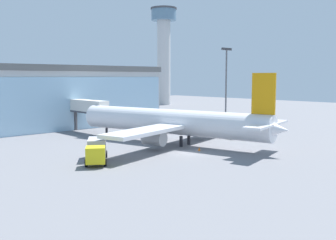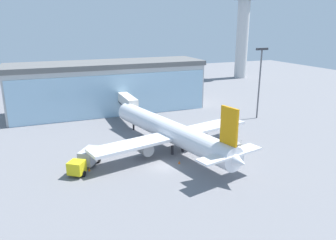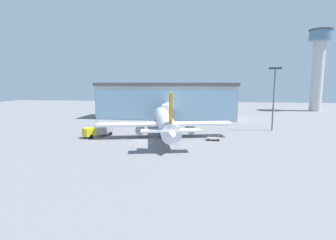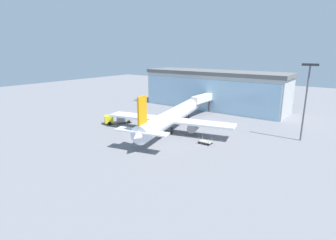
{
  "view_description": "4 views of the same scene",
  "coord_description": "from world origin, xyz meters",
  "px_view_note": "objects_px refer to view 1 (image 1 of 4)",
  "views": [
    {
      "loc": [
        -38.66,
        -36.0,
        10.41
      ],
      "look_at": [
        4.0,
        7.66,
        3.68
      ],
      "focal_mm": 42.0,
      "sensor_mm": 36.0,
      "label": 1
    },
    {
      "loc": [
        -18.1,
        -44.89,
        22.21
      ],
      "look_at": [
        4.04,
        7.93,
        5.17
      ],
      "focal_mm": 35.0,
      "sensor_mm": 36.0,
      "label": 2
    },
    {
      "loc": [
        12.61,
        -54.86,
        12.85
      ],
      "look_at": [
        4.64,
        6.38,
        3.92
      ],
      "focal_mm": 28.0,
      "sensor_mm": 36.0,
      "label": 3
    },
    {
      "loc": [
        39.29,
        -44.51,
        19.12
      ],
      "look_at": [
        3.13,
        6.37,
        2.71
      ],
      "focal_mm": 28.0,
      "sensor_mm": 36.0,
      "label": 4
    }
  ],
  "objects_px": {
    "apron_light_mast": "(226,78)",
    "baggage_cart": "(235,136)",
    "airplane": "(174,122)",
    "safety_cone_wingtip": "(105,161)",
    "jet_bridge": "(87,107)",
    "catering_truck": "(97,150)",
    "control_tower": "(164,46)",
    "safety_cone_nose": "(199,149)"
  },
  "relations": [
    {
      "from": "airplane",
      "to": "safety_cone_wingtip",
      "type": "distance_m",
      "value": 16.02
    },
    {
      "from": "baggage_cart",
      "to": "airplane",
      "type": "bearing_deg",
      "value": -14.07
    },
    {
      "from": "jet_bridge",
      "to": "baggage_cart",
      "type": "bearing_deg",
      "value": -150.33
    },
    {
      "from": "apron_light_mast",
      "to": "catering_truck",
      "type": "xyz_separation_m",
      "value": [
        -43.04,
        -13.08,
        -8.59
      ]
    },
    {
      "from": "jet_bridge",
      "to": "apron_light_mast",
      "type": "distance_m",
      "value": 31.7
    },
    {
      "from": "baggage_cart",
      "to": "catering_truck",
      "type": "bearing_deg",
      "value": -0.42
    },
    {
      "from": "baggage_cart",
      "to": "safety_cone_wingtip",
      "type": "xyz_separation_m",
      "value": [
        -26.65,
        -0.11,
        -0.23
      ]
    },
    {
      "from": "control_tower",
      "to": "apron_light_mast",
      "type": "distance_m",
      "value": 63.17
    },
    {
      "from": "control_tower",
      "to": "safety_cone_nose",
      "type": "height_order",
      "value": "control_tower"
    },
    {
      "from": "airplane",
      "to": "safety_cone_wingtip",
      "type": "xyz_separation_m",
      "value": [
        -15.34,
        -3.37,
        -3.17
      ]
    },
    {
      "from": "apron_light_mast",
      "to": "baggage_cart",
      "type": "distance_m",
      "value": 23.53
    },
    {
      "from": "apron_light_mast",
      "to": "airplane",
      "type": "relative_size",
      "value": 0.46
    },
    {
      "from": "airplane",
      "to": "baggage_cart",
      "type": "relative_size",
      "value": 12.62
    },
    {
      "from": "catering_truck",
      "to": "safety_cone_wingtip",
      "type": "relative_size",
      "value": 13.05
    },
    {
      "from": "control_tower",
      "to": "safety_cone_wingtip",
      "type": "xyz_separation_m",
      "value": [
        -74.67,
        -67.62,
        -21.39
      ]
    },
    {
      "from": "safety_cone_nose",
      "to": "baggage_cart",
      "type": "bearing_deg",
      "value": 13.56
    },
    {
      "from": "catering_truck",
      "to": "control_tower",
      "type": "bearing_deg",
      "value": 167.99
    },
    {
      "from": "apron_light_mast",
      "to": "safety_cone_nose",
      "type": "xyz_separation_m",
      "value": [
        -28.65,
        -17.26,
        -9.78
      ]
    },
    {
      "from": "airplane",
      "to": "catering_truck",
      "type": "distance_m",
      "value": 15.88
    },
    {
      "from": "jet_bridge",
      "to": "safety_cone_wingtip",
      "type": "distance_m",
      "value": 28.01
    },
    {
      "from": "apron_light_mast",
      "to": "baggage_cart",
      "type": "bearing_deg",
      "value": -138.54
    },
    {
      "from": "jet_bridge",
      "to": "baggage_cart",
      "type": "distance_m",
      "value": 28.04
    },
    {
      "from": "catering_truck",
      "to": "baggage_cart",
      "type": "height_order",
      "value": "catering_truck"
    },
    {
      "from": "safety_cone_nose",
      "to": "safety_cone_wingtip",
      "type": "xyz_separation_m",
      "value": [
        -14.12,
        2.91,
        0.0
      ]
    },
    {
      "from": "baggage_cart",
      "to": "safety_cone_nose",
      "type": "distance_m",
      "value": 12.89
    },
    {
      "from": "baggage_cart",
      "to": "jet_bridge",
      "type": "bearing_deg",
      "value": -58.84
    },
    {
      "from": "jet_bridge",
      "to": "airplane",
      "type": "xyz_separation_m",
      "value": [
        2.19,
        -20.95,
        -1.26
      ]
    },
    {
      "from": "apron_light_mast",
      "to": "catering_truck",
      "type": "distance_m",
      "value": 45.8
    },
    {
      "from": "jet_bridge",
      "to": "catering_truck",
      "type": "xyz_separation_m",
      "value": [
        -13.43,
        -23.06,
        -3.24
      ]
    },
    {
      "from": "apron_light_mast",
      "to": "safety_cone_nose",
      "type": "height_order",
      "value": "apron_light_mast"
    },
    {
      "from": "control_tower",
      "to": "catering_truck",
      "type": "bearing_deg",
      "value": -138.48
    },
    {
      "from": "jet_bridge",
      "to": "safety_cone_wingtip",
      "type": "xyz_separation_m",
      "value": [
        -13.15,
        -24.33,
        -4.43
      ]
    },
    {
      "from": "control_tower",
      "to": "airplane",
      "type": "height_order",
      "value": "control_tower"
    },
    {
      "from": "apron_light_mast",
      "to": "jet_bridge",
      "type": "bearing_deg",
      "value": 161.38
    },
    {
      "from": "apron_light_mast",
      "to": "airplane",
      "type": "height_order",
      "value": "apron_light_mast"
    },
    {
      "from": "jet_bridge",
      "to": "control_tower",
      "type": "distance_m",
      "value": 77.11
    },
    {
      "from": "apron_light_mast",
      "to": "catering_truck",
      "type": "height_order",
      "value": "apron_light_mast"
    },
    {
      "from": "apron_light_mast",
      "to": "baggage_cart",
      "type": "xyz_separation_m",
      "value": [
        -16.12,
        -14.24,
        -9.55
      ]
    },
    {
      "from": "jet_bridge",
      "to": "safety_cone_nose",
      "type": "distance_m",
      "value": 27.62
    },
    {
      "from": "safety_cone_wingtip",
      "to": "safety_cone_nose",
      "type": "bearing_deg",
      "value": -11.67
    },
    {
      "from": "control_tower",
      "to": "safety_cone_nose",
      "type": "relative_size",
      "value": 64.71
    },
    {
      "from": "baggage_cart",
      "to": "safety_cone_wingtip",
      "type": "relative_size",
      "value": 5.19
    }
  ]
}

